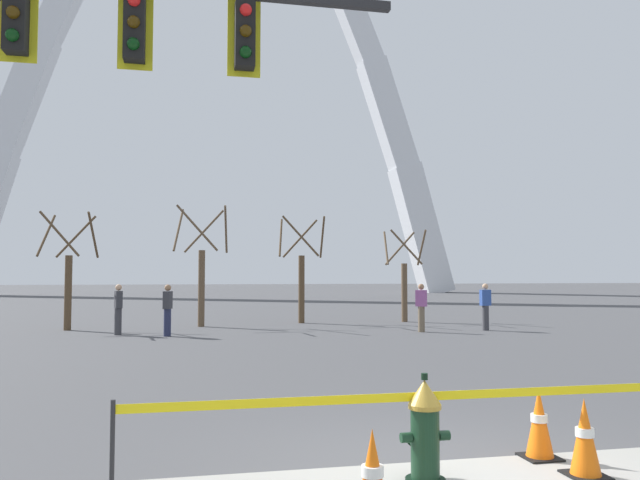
{
  "coord_description": "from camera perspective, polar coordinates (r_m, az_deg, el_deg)",
  "views": [
    {
      "loc": [
        -2.27,
        -5.68,
        1.89
      ],
      "look_at": [
        -0.05,
        5.0,
        2.5
      ],
      "focal_mm": 34.76,
      "sensor_mm": 36.0,
      "label": 1
    }
  ],
  "objects": [
    {
      "name": "traffic_cone_mid_sidewalk",
      "position": [
        4.99,
        4.85,
        -21.05
      ],
      "size": [
        0.36,
        0.36,
        0.73
      ],
      "color": "black",
      "rests_on": "ground"
    },
    {
      "name": "tree_center_right",
      "position": [
        25.25,
        7.75,
        -3.76
      ],
      "size": [
        1.71,
        1.72,
        3.69
      ],
      "color": "brown",
      "rests_on": "ground"
    },
    {
      "name": "ground_plane",
      "position": [
        6.4,
        10.28,
        -20.32
      ],
      "size": [
        240.0,
        240.0,
        0.0
      ],
      "primitive_type": "plane",
      "color": "#474749"
    },
    {
      "name": "tree_center_left",
      "position": [
        24.38,
        -1.73,
        -3.32
      ],
      "size": [
        1.92,
        1.93,
        4.16
      ],
      "color": "brown",
      "rests_on": "ground"
    },
    {
      "name": "pedestrian_standing_center",
      "position": [
        19.71,
        -13.86,
        -6.24
      ],
      "size": [
        0.29,
        0.38,
        1.59
      ],
      "color": "#232847",
      "rests_on": "ground"
    },
    {
      "name": "traffic_cone_curb_edge",
      "position": [
        7.0,
        19.53,
        -15.64
      ],
      "size": [
        0.36,
        0.36,
        0.73
      ],
      "color": "black",
      "rests_on": "ground"
    },
    {
      "name": "fire_hydrant",
      "position": [
        5.95,
        9.61,
        -16.97
      ],
      "size": [
        0.46,
        0.48,
        0.99
      ],
      "color": "black",
      "rests_on": "ground"
    },
    {
      "name": "caution_tape_barrier",
      "position": [
        6.08,
        12.37,
        -15.32
      ],
      "size": [
        6.11,
        0.05,
        0.85
      ],
      "color": "#232326",
      "rests_on": "ground"
    },
    {
      "name": "tree_left_mid",
      "position": [
        23.09,
        -10.86,
        -3.02
      ],
      "size": [
        2.02,
        2.03,
        4.38
      ],
      "color": "brown",
      "rests_on": "ground"
    },
    {
      "name": "pedestrian_near_trees",
      "position": [
        20.89,
        9.31,
        -6.12
      ],
      "size": [
        0.39,
        0.37,
        1.59
      ],
      "color": "brown",
      "rests_on": "ground"
    },
    {
      "name": "monument_arch",
      "position": [
        65.85,
        -9.52,
        13.71
      ],
      "size": [
        50.41,
        2.97,
        48.34
      ],
      "color": "silver",
      "rests_on": "ground"
    },
    {
      "name": "pedestrian_walking_right",
      "position": [
        21.9,
        14.99,
        -5.91
      ],
      "size": [
        0.35,
        0.22,
        1.59
      ],
      "color": "#38383D",
      "rests_on": "ground"
    },
    {
      "name": "tree_far_left",
      "position": [
        22.88,
        -22.16,
        -3.25
      ],
      "size": [
        1.85,
        1.86,
        4.01
      ],
      "color": "brown",
      "rests_on": "ground"
    },
    {
      "name": "pedestrian_walking_left",
      "position": [
        20.59,
        -18.08,
        -6.04
      ],
      "size": [
        0.29,
        0.38,
        1.59
      ],
      "color": "#38383D",
      "rests_on": "ground"
    },
    {
      "name": "traffic_cone_by_hydrant",
      "position": [
        6.56,
        23.19,
        -16.43
      ],
      "size": [
        0.36,
        0.36,
        0.73
      ],
      "color": "black",
      "rests_on": "ground"
    }
  ]
}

